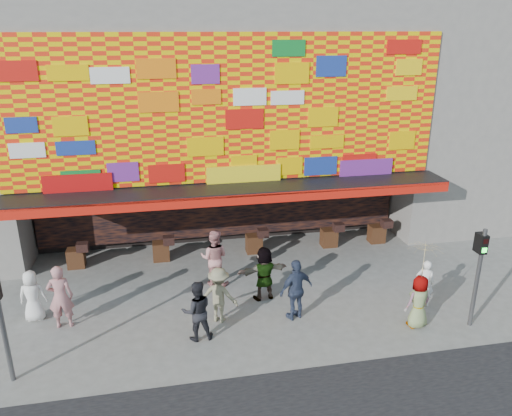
% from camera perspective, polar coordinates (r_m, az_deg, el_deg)
% --- Properties ---
extents(ground, '(90.00, 90.00, 0.00)m').
position_cam_1_polar(ground, '(15.11, -0.64, -12.63)').
color(ground, slate).
rests_on(ground, ground).
extents(shop_building, '(15.20, 9.40, 10.00)m').
position_cam_1_polar(shop_building, '(21.02, -4.88, 11.97)').
color(shop_building, gray).
rests_on(shop_building, ground).
extents(neighbor_right, '(11.00, 8.00, 12.00)m').
position_cam_1_polar(neighbor_right, '(25.68, 26.20, 13.24)').
color(neighbor_right, gray).
rests_on(neighbor_right, ground).
extents(signal_left, '(0.22, 0.20, 3.00)m').
position_cam_1_polar(signal_left, '(13.26, -27.19, -10.73)').
color(signal_left, '#59595B').
rests_on(signal_left, ground).
extents(signal_right, '(0.22, 0.20, 3.00)m').
position_cam_1_polar(signal_right, '(15.27, 24.15, -6.19)').
color(signal_right, '#59595B').
rests_on(signal_right, ground).
extents(ped_a, '(0.77, 0.51, 1.56)m').
position_cam_1_polar(ped_a, '(16.10, -24.18, -9.14)').
color(ped_a, white).
rests_on(ped_a, ground).
extents(ped_b, '(0.71, 0.48, 1.93)m').
position_cam_1_polar(ped_b, '(15.35, -21.45, -9.43)').
color(ped_b, '#B9777A').
rests_on(ped_b, ground).
extents(ped_c, '(0.89, 0.71, 1.74)m').
position_cam_1_polar(ped_c, '(13.95, -6.77, -11.59)').
color(ped_c, black).
rests_on(ped_c, ground).
extents(ped_d, '(1.26, 1.05, 1.70)m').
position_cam_1_polar(ped_d, '(14.68, -4.25, -9.87)').
color(ped_d, gray).
rests_on(ped_d, ground).
extents(ped_e, '(1.20, 0.81, 1.89)m').
position_cam_1_polar(ped_e, '(14.77, 4.61, -9.26)').
color(ped_e, '#303B55').
rests_on(ped_e, ground).
extents(ped_f, '(1.69, 0.75, 1.76)m').
position_cam_1_polar(ped_f, '(15.74, 0.93, -7.48)').
color(ped_f, gray).
rests_on(ped_f, ground).
extents(ped_g, '(0.86, 0.64, 1.59)m').
position_cam_1_polar(ped_g, '(15.13, 18.09, -10.15)').
color(ped_g, gray).
rests_on(ped_g, ground).
extents(ped_h, '(0.65, 0.55, 1.51)m').
position_cam_1_polar(ped_h, '(16.31, 18.73, -8.11)').
color(ped_h, white).
rests_on(ped_h, ground).
extents(ped_i, '(1.12, 0.98, 1.93)m').
position_cam_1_polar(ped_i, '(16.61, -4.80, -5.69)').
color(ped_i, tan).
rests_on(ped_i, ground).
extents(parasol, '(1.32, 1.33, 1.86)m').
position_cam_1_polar(parasol, '(14.52, 18.66, -5.50)').
color(parasol, '#F1E298').
rests_on(parasol, ground).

